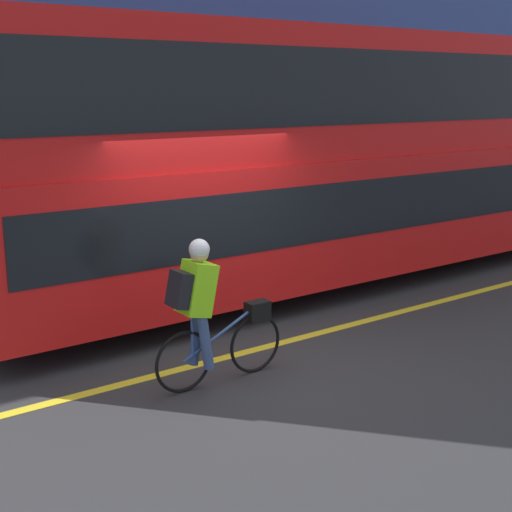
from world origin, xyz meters
TOP-DOWN VIEW (x-y plane):
  - ground_plane at (0.00, 0.00)m, footprint 80.00×80.00m
  - road_center_line at (0.00, 0.00)m, footprint 50.00×0.14m
  - sidewalk_curb at (0.00, 5.58)m, footprint 60.00×2.22m
  - building_facade at (0.00, 6.84)m, footprint 60.00×0.30m
  - bus at (2.98, 1.84)m, footprint 11.18×2.49m
  - cyclist_on_bike at (-0.74, -0.55)m, footprint 1.57×0.32m

SIDE VIEW (x-z plane):
  - ground_plane at x=0.00m, z-range 0.00..0.00m
  - road_center_line at x=0.00m, z-range 0.00..0.01m
  - sidewalk_curb at x=0.00m, z-range 0.00..0.13m
  - cyclist_on_bike at x=-0.74m, z-range 0.06..1.65m
  - bus at x=2.98m, z-range 0.21..4.08m
  - building_facade at x=0.00m, z-range 0.00..6.35m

